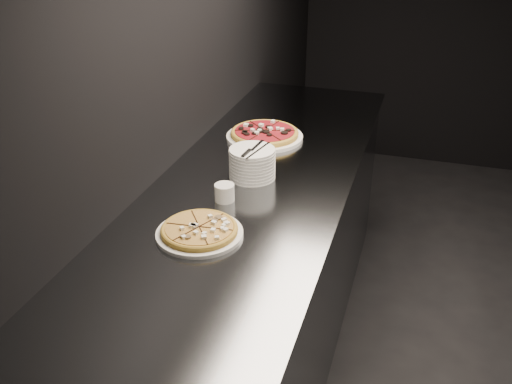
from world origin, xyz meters
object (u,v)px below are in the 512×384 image
(pizza_mushroom, at_px, (199,231))
(plate_stack, at_px, (252,163))
(pizza_tomato, at_px, (265,134))
(ramekin, at_px, (225,192))
(cutlery, at_px, (253,150))
(counter, at_px, (258,270))

(pizza_mushroom, relative_size, plate_stack, 1.60)
(pizza_tomato, distance_m, ramekin, 0.62)
(pizza_mushroom, relative_size, ramekin, 3.94)
(pizza_tomato, relative_size, cutlery, 2.08)
(cutlery, distance_m, ramekin, 0.22)
(pizza_tomato, bearing_deg, pizza_mushroom, -87.61)
(cutlery, bearing_deg, counter, 78.63)
(pizza_mushroom, relative_size, pizza_tomato, 0.74)
(ramekin, bearing_deg, pizza_tomato, 92.91)
(pizza_tomato, relative_size, ramekin, 5.34)
(ramekin, bearing_deg, plate_stack, 80.11)
(counter, height_order, plate_stack, plate_stack)
(plate_stack, xyz_separation_m, ramekin, (-0.04, -0.21, -0.03))
(pizza_mushroom, distance_m, pizza_tomato, 0.87)
(plate_stack, bearing_deg, cutlery, -62.38)
(counter, bearing_deg, pizza_tomato, 102.85)
(cutlery, bearing_deg, pizza_tomato, 105.82)
(counter, height_order, cutlery, cutlery)
(counter, distance_m, cutlery, 0.58)
(plate_stack, height_order, ramekin, plate_stack)
(plate_stack, distance_m, cutlery, 0.06)
(pizza_tomato, height_order, cutlery, cutlery)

